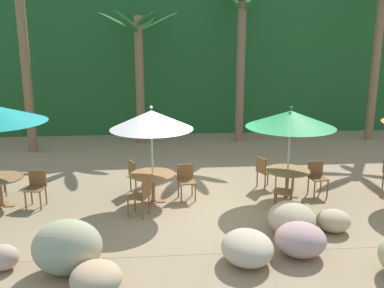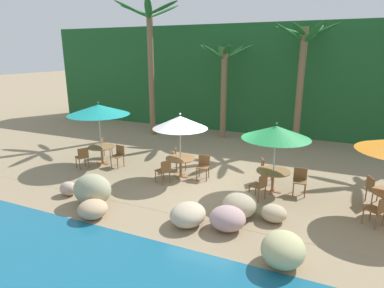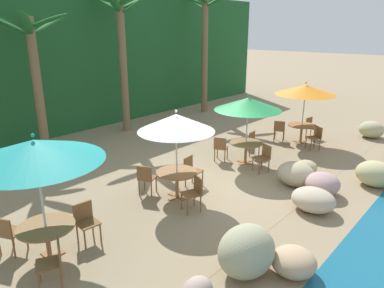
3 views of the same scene
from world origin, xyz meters
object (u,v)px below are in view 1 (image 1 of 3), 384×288
Objects in this scene: chair_white_inland at (136,174)px; umbrella_green at (291,119)px; dining_table_white at (153,179)px; chair_green_left at (287,190)px; palm_tree_fourth at (378,36)px; chair_white_seaward at (186,179)px; chair_white_left at (142,195)px; palm_tree_second at (139,55)px; chair_teal_seaward at (36,186)px; palm_tree_nearest at (21,15)px; palm_tree_third at (241,37)px; chair_green_seaward at (317,175)px; dining_table_green at (287,175)px; umbrella_white at (151,120)px; chair_green_inland at (264,170)px.

chair_white_inland is 4.18m from umbrella_green.
dining_table_white is 1.26× the size of chair_green_left.
chair_white_inland is 0.14× the size of palm_tree_fourth.
chair_white_left is (-1.07, -1.03, 0.00)m from chair_white_seaward.
umbrella_green is 0.39× the size of palm_tree_fourth.
umbrella_green is 7.44m from palm_tree_second.
palm_tree_fourth reaches higher than chair_teal_seaward.
palm_tree_second is at bearing 13.84° from palm_tree_nearest.
palm_tree_third is (0.20, 7.04, 3.46)m from chair_green_left.
chair_teal_seaward is 0.15× the size of palm_tree_third.
umbrella_green reaches higher than chair_green_seaward.
chair_teal_seaward is 5.98m from chair_green_left.
chair_white_inland is 1.00× the size of chair_green_left.
dining_table_green is 10.19m from palm_tree_nearest.
palm_tree_second reaches higher than chair_white_inland.
umbrella_white is at bearing 73.53° from chair_white_left.
palm_tree_second is (2.30, 6.23, 2.82)m from chair_teal_seaward.
chair_white_left is 3.37m from chair_green_left.
chair_white_seaward is at bearing -22.22° from chair_white_inland.
chair_white_left is at bearing -18.02° from chair_teal_seaward.
umbrella_white is at bearing -144.63° from palm_tree_fourth.
chair_green_left is (-0.25, -0.82, -1.53)m from umbrella_green.
chair_white_inland is at bearing 17.10° from chair_teal_seaward.
chair_white_inland is 1.56m from chair_white_left.
dining_table_white is 7.96m from palm_tree_nearest.
chair_teal_seaward is 1.00× the size of chair_white_inland.
chair_teal_seaward and chair_white_seaward have the same top height.
umbrella_green is at bearing -4.27° from chair_white_seaward.
chair_teal_seaward is at bearing -134.50° from palm_tree_third.
dining_table_white is (2.79, -0.01, 0.10)m from chair_teal_seaward.
chair_teal_seaward is 2.79m from dining_table_white.
umbrella_green is 1.75m from chair_green_inland.
dining_table_green is (6.17, 0.01, 0.10)m from chair_teal_seaward.
chair_white_inland is 0.12× the size of palm_tree_nearest.
umbrella_white is 6.39m from palm_tree_second.
umbrella_white is 2.78× the size of chair_white_left.
chair_green_inland is (-0.40, 0.75, -0.10)m from dining_table_green.
chair_teal_seaward is at bearing -179.89° from umbrella_green.
chair_white_seaward is at bearing -112.56° from palm_tree_third.
dining_table_white is at bearing -58.78° from chair_white_inland.
dining_table_white is 1.26× the size of chair_green_seaward.
dining_table_white is at bearing -165.66° from chair_white_seaward.
palm_tree_third is (6.12, 6.23, 3.46)m from chair_teal_seaward.
chair_white_left is 0.15× the size of palm_tree_third.
umbrella_white is 2.20× the size of dining_table_white.
chair_white_left is 7.61m from palm_tree_second.
chair_white_seaward is at bearing 14.34° from umbrella_white.
dining_table_white is 0.19× the size of palm_tree_third.
palm_tree_second is at bearing 102.31° from chair_white_seaward.
chair_white_inland is 1.00× the size of chair_green_inland.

